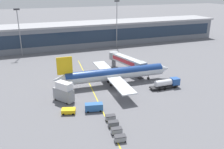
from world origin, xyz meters
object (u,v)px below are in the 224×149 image
fuel_tanker (167,83)px  baggage_cart_1 (117,131)px  baggage_cart_3 (110,118)px  main_airliner (115,74)px  pushback_tug (69,111)px  crew_van (94,107)px  baggage_cart_2 (113,124)px  catering_lift (64,92)px  baggage_cart_0 (120,138)px

fuel_tanker → baggage_cart_1: (-26.68, -19.60, -0.96)m
fuel_tanker → baggage_cart_3: fuel_tanker is taller
main_airliner → baggage_cart_1: 31.94m
pushback_tug → baggage_cart_1: bearing=-58.0°
main_airliner → fuel_tanker: (15.37, -10.11, -2.09)m
fuel_tanker → crew_van: bearing=-166.6°
crew_van → pushback_tug: (-6.83, 1.11, -0.47)m
pushback_tug → baggage_cart_2: baggage_cart_2 is taller
catering_lift → baggage_cart_2: bearing=-65.0°
baggage_cart_0 → baggage_cart_3: (1.23, 9.52, 0.00)m
fuel_tanker → baggage_cart_2: size_ratio=3.83×
fuel_tanker → baggage_cart_2: fuel_tanker is taller
pushback_tug → baggage_cart_2: (9.09, -10.72, -0.07)m
pushback_tug → crew_van: bearing=-9.2°
crew_van → baggage_cart_2: crew_van is taller
fuel_tanker → baggage_cart_1: 33.12m
main_airliner → baggage_cart_0: (-11.72, -32.88, -3.05)m
catering_lift → baggage_cart_3: (9.23, -15.78, -2.28)m
catering_lift → baggage_cart_2: size_ratio=2.49×
main_airliner → fuel_tanker: main_airliner is taller
pushback_tug → baggage_cart_2: bearing=-49.7°
catering_lift → pushback_tug: bearing=-91.9°
main_airliner → fuel_tanker: size_ratio=4.07×
main_airliner → baggage_cart_0: size_ratio=15.62×
baggage_cart_0 → baggage_cart_2: size_ratio=1.00×
baggage_cart_1 → baggage_cart_2: bearing=82.7°
baggage_cart_1 → baggage_cart_0: bearing=-97.3°
main_airliner → crew_van: 21.58m
crew_van → baggage_cart_2: size_ratio=1.89×
baggage_cart_1 → baggage_cart_3: same height
main_airliner → pushback_tug: bearing=-141.7°
crew_van → baggage_cart_3: 6.99m
baggage_cart_2 → baggage_cart_3: same height
baggage_cart_1 → baggage_cart_3: (0.82, 6.35, 0.00)m
fuel_tanker → baggage_cart_1: bearing=-143.7°
catering_lift → fuel_tanker: bearing=-4.1°
crew_van → catering_lift: (-6.57, 9.33, 1.75)m
baggage_cart_0 → baggage_cart_1: same height
fuel_tanker → baggage_cart_1: fuel_tanker is taller
baggage_cart_3 → fuel_tanker: bearing=27.1°
fuel_tanker → pushback_tug: (-35.37, -5.70, -0.90)m
pushback_tug → baggage_cart_2: 14.06m
baggage_cart_0 → fuel_tanker: bearing=40.0°
fuel_tanker → baggage_cart_2: 31.00m
main_airliner → pushback_tug: 25.67m
baggage_cart_2 → baggage_cart_3: size_ratio=1.00×
crew_van → pushback_tug: crew_van is taller
main_airliner → catering_lift: (-19.72, -7.59, -0.77)m
baggage_cart_3 → catering_lift: bearing=120.3°
fuel_tanker → baggage_cart_0: 35.40m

